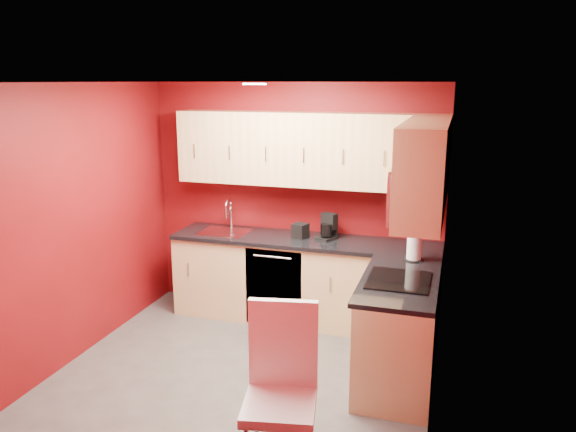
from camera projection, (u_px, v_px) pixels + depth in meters
The scene contains 21 objects.
floor at pixel (247, 370), 5.01m from camera, with size 3.20×3.20×0.00m, color #504D4B.
ceiling at pixel (241, 82), 4.42m from camera, with size 3.20×3.20×0.00m, color white.
wall_back at pixel (295, 200), 6.10m from camera, with size 3.20×3.20×0.00m, color #68090E.
wall_front at pixel (151, 300), 3.32m from camera, with size 3.20×3.20×0.00m, color #68090E.
wall_left at pixel (82, 221), 5.17m from camera, with size 3.00×3.00×0.00m, color #68090E.
wall_right at pixel (441, 252), 4.25m from camera, with size 3.00×3.00×0.00m, color #68090E.
base_cabinets_back at pixel (304, 281), 5.96m from camera, with size 2.80×0.60×0.87m, color tan.
base_cabinets_right at pixel (399, 332), 4.76m from camera, with size 0.60×1.30×0.87m, color tan.
countertop_back at pixel (304, 241), 5.84m from camera, with size 2.80×0.63×0.04m, color black.
countertop_right at pixel (400, 282), 4.65m from camera, with size 0.63×1.27×0.04m, color black.
upper_cabinets_back at pixel (309, 149), 5.75m from camera, with size 2.80×0.35×0.75m, color tan.
upper_cabinets_right at pixel (426, 159), 4.56m from camera, with size 0.35×1.55×0.75m.
microwave at pixel (418, 192), 4.40m from camera, with size 0.42×0.76×0.42m.
cooktop at pixel (399, 280), 4.61m from camera, with size 0.50×0.55×0.01m, color black.
sink at pixel (225, 229), 6.10m from camera, with size 0.52×0.42×0.35m.
dishwasher_front at pixel (273, 288), 5.76m from camera, with size 0.60×0.02×0.82m, color black.
downlight at pixel (254, 84), 4.70m from camera, with size 0.20×0.20×0.01m, color white.
coffee_maker at pixel (326, 227), 5.79m from camera, with size 0.16×0.21×0.27m, color black, non-canonical shape.
napkin_holder at pixel (300, 231), 5.86m from camera, with size 0.14×0.14×0.15m, color black, non-canonical shape.
paper_towel at pixel (414, 244), 5.11m from camera, with size 0.18×0.18×0.31m, color white, non-canonical shape.
dining_chair at pixel (280, 396), 3.56m from camera, with size 0.46×0.48×1.13m, color silver, non-canonical shape.
Camera 1 is at (1.69, -4.23, 2.52)m, focal length 35.00 mm.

